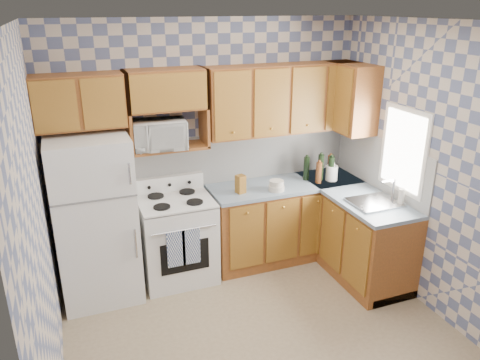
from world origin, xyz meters
The scene contains 31 objects.
floor centered at (0.00, 0.00, 0.00)m, with size 3.40×3.40×0.00m, color #836D50.
back_wall centered at (0.00, 1.60, 1.35)m, with size 3.40×0.02×2.70m, color slate.
right_wall centered at (1.70, 0.00, 1.35)m, with size 0.02×3.20×2.70m, color slate.
backsplash_back centered at (0.40, 1.59, 1.20)m, with size 2.60×0.01×0.56m, color white.
backsplash_right centered at (1.69, 0.80, 1.20)m, with size 0.01×1.60×0.56m, color white.
refrigerator centered at (-1.27, 1.25, 0.84)m, with size 0.75×0.70×1.68m, color white.
stove_body centered at (-0.47, 1.28, 0.45)m, with size 0.76×0.65×0.90m, color white.
cooktop centered at (-0.47, 1.28, 0.91)m, with size 0.76×0.65×0.03m, color silver.
backguard centered at (-0.47, 1.55, 1.00)m, with size 0.76×0.08×0.17m, color white.
dish_towel_left centered at (-0.56, 0.93, 0.54)m, with size 0.18×0.03×0.39m, color navy.
dish_towel_right centered at (-0.41, 0.93, 0.54)m, with size 0.18×0.03×0.39m, color navy.
base_cabinets_back centered at (0.82, 1.30, 0.44)m, with size 1.75×0.60×0.88m, color brown.
base_cabinets_right centered at (1.40, 0.80, 0.44)m, with size 0.60×1.60×0.88m, color brown.
countertop_back centered at (0.82, 1.30, 0.90)m, with size 1.77×0.63×0.04m, color gray.
countertop_right centered at (1.40, 0.80, 0.90)m, with size 0.63×1.60×0.04m, color gray.
upper_cabinets_back centered at (0.82, 1.44, 1.85)m, with size 1.75×0.33×0.74m, color brown.
upper_cabinets_fridge centered at (-1.29, 1.44, 1.97)m, with size 0.82×0.33×0.50m, color brown.
upper_cabinets_right centered at (1.53, 1.25, 1.85)m, with size 0.33×0.70×0.74m, color brown.
microwave_shelf centered at (-0.47, 1.44, 1.44)m, with size 0.80×0.33×0.03m, color brown.
microwave centered at (-0.56, 1.39, 1.59)m, with size 0.52×0.35×0.29m, color white.
sink centered at (1.40, 0.45, 0.93)m, with size 0.48×0.40×0.03m, color #B7B7BC.
window centered at (1.69, 0.45, 1.45)m, with size 0.02×0.66×0.86m, color white.
bottle_0 centered at (1.23, 1.25, 1.07)m, with size 0.07×0.07×0.30m, color black.
bottle_1 centered at (1.33, 1.19, 1.06)m, with size 0.07×0.07×0.28m, color black.
bottle_2 centered at (1.38, 1.29, 1.05)m, with size 0.07×0.07×0.26m, color #5F3116.
bottle_3 centered at (1.16, 1.17, 1.04)m, with size 0.07×0.07×0.24m, color #5F3116.
bottle_4 centered at (1.08, 1.31, 1.06)m, with size 0.07×0.07×0.27m, color black.
knife_block centered at (0.23, 1.21, 1.02)m, with size 0.09×0.09×0.20m, color brown.
electric_kettle centered at (1.34, 1.19, 1.01)m, with size 0.14×0.14×0.17m, color white.
food_containers centered at (0.62, 1.13, 0.98)m, with size 0.17×0.17×0.12m, color beige, non-canonical shape.
soap_bottle centered at (1.62, 0.33, 1.01)m, with size 0.06×0.06×0.17m, color beige.
Camera 1 is at (-1.44, -3.13, 2.81)m, focal length 35.00 mm.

